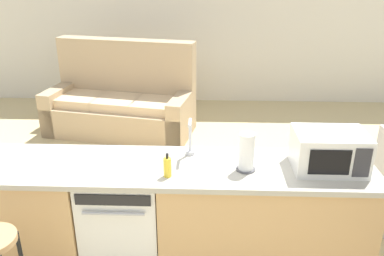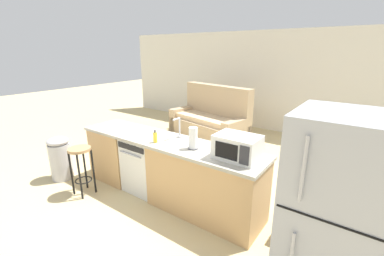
# 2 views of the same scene
# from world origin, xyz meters

# --- Properties ---
(wall_back) EXTENTS (10.00, 0.06, 2.60)m
(wall_back) POSITION_xyz_m (0.30, 4.20, 1.30)
(wall_back) COLOR silver
(wall_back) RESTS_ON ground_plane
(kitchen_counter) EXTENTS (2.94, 0.66, 0.90)m
(kitchen_counter) POSITION_xyz_m (0.24, 0.00, 0.42)
(kitchen_counter) COLOR tan
(kitchen_counter) RESTS_ON ground_plane
(dishwasher) EXTENTS (0.58, 0.61, 0.84)m
(dishwasher) POSITION_xyz_m (-0.25, -0.00, 0.42)
(dishwasher) COLOR white
(dishwasher) RESTS_ON ground_plane
(microwave) EXTENTS (0.50, 0.37, 0.28)m
(microwave) POSITION_xyz_m (1.26, -0.00, 1.04)
(microwave) COLOR white
(microwave) RESTS_ON kitchen_counter
(sink_faucet) EXTENTS (0.07, 0.18, 0.30)m
(sink_faucet) POSITION_xyz_m (0.26, 0.17, 1.03)
(sink_faucet) COLOR silver
(sink_faucet) RESTS_ON kitchen_counter
(paper_towel_roll) EXTENTS (0.14, 0.14, 0.28)m
(paper_towel_roll) POSITION_xyz_m (0.67, -0.05, 1.04)
(paper_towel_roll) COLOR #4C4C51
(paper_towel_roll) RESTS_ON kitchen_counter
(soap_bottle) EXTENTS (0.06, 0.06, 0.18)m
(soap_bottle) POSITION_xyz_m (0.12, -0.16, 0.97)
(soap_bottle) COLOR yellow
(soap_bottle) RESTS_ON kitchen_counter
(couch) EXTENTS (2.14, 1.27, 1.27)m
(couch) POSITION_xyz_m (-0.82, 2.80, 0.39)
(couch) COLOR tan
(couch) RESTS_ON ground_plane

